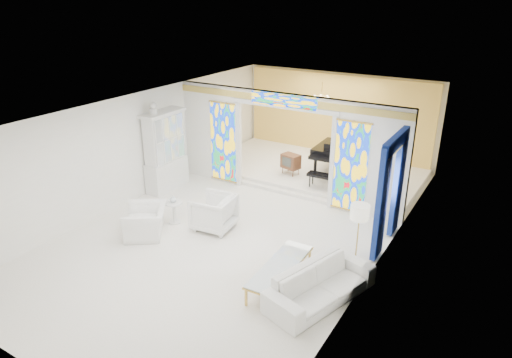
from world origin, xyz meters
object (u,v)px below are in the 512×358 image
Objects in this scene: coffee_table at (280,267)px; armchair_left at (146,221)px; armchair_right at (214,212)px; grand_piano at (344,151)px; tv_console at (291,161)px; china_cabinet at (165,152)px; sofa at (321,284)px.

armchair_left is at bearing 178.22° from coffee_table.
armchair_left is at bearing -54.74° from armchair_right.
tv_console is (-1.36, -1.03, -0.30)m from grand_piano.
coffee_table is (5.27, -2.56, -0.76)m from china_cabinet.
grand_piano is (2.73, 6.04, 0.54)m from armchair_left.
sofa is 1.15× the size of coffee_table.
armchair_right is 1.50× the size of tv_console.
china_cabinet is at bearing 84.59° from sofa.
armchair_right is at bearing 96.15° from armchair_left.
armchair_right reaches higher than tv_console.
tv_console is (1.37, 5.02, 0.24)m from armchair_left.
coffee_table is 3.13× the size of tv_console.
armchair_left is 0.41× the size of grand_piano.
tv_console is (-2.42, 5.14, 0.19)m from coffee_table.
armchair_right is at bearing 87.21° from sofa.
sofa is 6.52m from grand_piano.
grand_piano is (1.50, 4.92, 0.45)m from armchair_right.
china_cabinet reaches higher than grand_piano.
sofa is at bearing 52.00° from armchair_left.
coffee_table is at bearing -25.96° from china_cabinet.
armchair_left is 6.66m from grand_piano.
tv_console is at bearing 170.94° from armchair_right.
armchair_left is 1.67m from armchair_right.
armchair_right is at bearing -109.27° from grand_piano.
armchair_left is 0.54× the size of coffee_table.
armchair_left is 4.69m from sofa.
tv_console is at bearing 42.10° from china_cabinet.
coffee_table is 5.68m from tv_console.
tv_console reaches higher than armchair_left.
armchair_right reaches higher than armchair_left.
tv_console is at bearing 128.56° from armchair_left.
grand_piano reaches higher than sofa.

